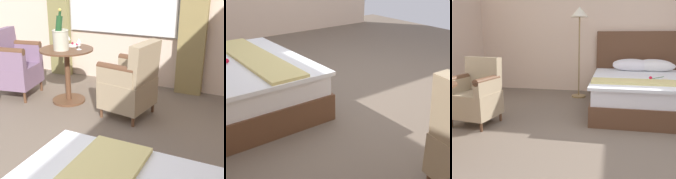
{
  "view_description": "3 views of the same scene",
  "coord_description": "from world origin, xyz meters",
  "views": [
    {
      "loc": [
        1.04,
        1.87,
        1.59
      ],
      "look_at": [
        -1.17,
        0.81,
        0.67
      ],
      "focal_mm": 50.0,
      "sensor_mm": 36.0,
      "label": 1
    },
    {
      "loc": [
        -2.94,
        2.38,
        1.57
      ],
      "look_at": [
        -0.9,
        0.88,
        0.49
      ],
      "focal_mm": 50.0,
      "sensor_mm": 36.0,
      "label": 2
    },
    {
      "loc": [
        -0.32,
        -2.39,
        1.19
      ],
      "look_at": [
        -0.96,
        0.9,
        0.46
      ],
      "focal_mm": 40.0,
      "sensor_mm": 36.0,
      "label": 3
    }
  ],
  "objects": [
    {
      "name": "ground_plane",
      "position": [
        0.0,
        0.0,
        0.0
      ],
      "size": [
        7.96,
        7.96,
        0.0
      ],
      "primitive_type": "plane",
      "color": "#6E5F50"
    }
  ]
}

